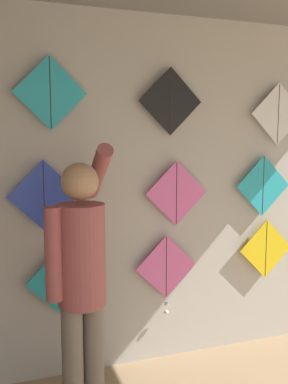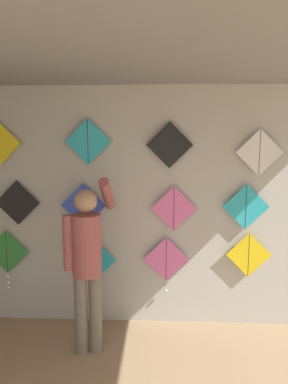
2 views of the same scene
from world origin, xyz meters
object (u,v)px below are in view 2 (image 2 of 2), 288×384
at_px(kite_3, 249,255).
at_px(kite_4, 17,203).
at_px(kite_0, 7,255).
at_px(kite_2, 166,261).
at_px(kite_1, 94,260).
at_px(kite_11, 260,152).
at_px(kite_9, 88,142).
at_px(shopkeeper, 87,256).
at_px(kite_5, 84,205).
at_px(kite_6, 174,209).
at_px(kite_10, 170,145).
at_px(kite_7, 246,207).

distance_m(kite_3, kite_4, 2.75).
distance_m(kite_0, kite_2, 1.90).
bearing_deg(kite_1, kite_11, 0.00).
relative_size(kite_3, kite_9, 1.00).
bearing_deg(kite_2, shopkeeper, -143.62).
relative_size(kite_2, kite_5, 1.26).
distance_m(kite_0, kite_4, 0.66).
distance_m(kite_2, kite_6, 0.64).
height_order(kite_5, kite_11, kite_11).
height_order(kite_5, kite_10, kite_10).
bearing_deg(kite_7, kite_2, -179.95).
bearing_deg(kite_2, kite_9, 179.95).
relative_size(shopkeeper, kite_4, 3.49).
xyz_separation_m(shopkeeper, kite_1, (-0.04, 0.60, -0.25)).
xyz_separation_m(kite_1, kite_10, (0.88, 0.00, 1.35)).
bearing_deg(kite_9, kite_3, 0.00).
bearing_deg(kite_10, kite_9, 180.00).
relative_size(kite_1, kite_6, 1.00).
distance_m(kite_5, kite_11, 2.07).
bearing_deg(kite_4, kite_5, 0.00).
distance_m(kite_1, kite_6, 1.13).
distance_m(kite_3, kite_9, 2.25).
distance_m(shopkeeper, kite_9, 1.29).
bearing_deg(kite_0, shopkeeper, -28.66).
height_order(kite_3, kite_5, kite_5).
height_order(kite_10, kite_11, kite_10).
relative_size(kite_5, kite_9, 1.00).
xyz_separation_m(kite_0, kite_5, (0.94, 0.00, 0.61)).
bearing_deg(kite_9, shopkeeper, -81.92).
bearing_deg(kite_10, kite_0, -179.97).
height_order(kite_2, kite_9, kite_9).
height_order(shopkeeper, kite_6, shopkeeper).
xyz_separation_m(kite_1, kite_5, (-0.11, 0.00, 0.66)).
relative_size(kite_2, kite_11, 1.26).
bearing_deg(kite_4, kite_2, -0.02).
distance_m(kite_1, kite_3, 1.80).
bearing_deg(kite_7, kite_6, 180.00).
relative_size(kite_4, kite_11, 1.00).
xyz_separation_m(kite_4, kite_5, (0.78, 0.00, -0.02)).
distance_m(shopkeeper, kite_11, 2.18).
distance_m(kite_10, kite_11, 1.00).
distance_m(shopkeeper, kite_5, 0.74).
relative_size(kite_6, kite_9, 1.00).
distance_m(shopkeeper, kite_10, 1.51).
relative_size(shopkeeper, kite_5, 3.49).
height_order(kite_1, kite_2, kite_2).
distance_m(kite_1, kite_10, 1.61).
distance_m(kite_4, kite_11, 2.82).
height_order(kite_1, kite_7, kite_7).
relative_size(kite_0, kite_1, 1.40).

